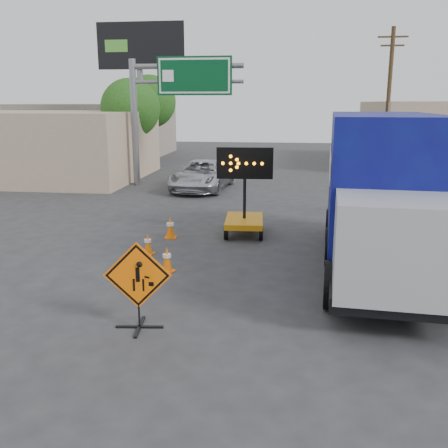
% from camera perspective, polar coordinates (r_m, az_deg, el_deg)
% --- Properties ---
extents(ground, '(100.00, 100.00, 0.00)m').
position_cam_1_polar(ground, '(10.31, -4.72, -12.36)').
color(ground, '#2D2D30').
rests_on(ground, ground).
extents(curb_right, '(0.40, 60.00, 0.12)m').
position_cam_1_polar(curb_right, '(24.99, 19.35, 2.64)').
color(curb_right, gray).
rests_on(curb_right, ground).
extents(storefront_left_near, '(14.00, 10.00, 4.00)m').
position_cam_1_polar(storefront_left_near, '(33.27, -21.55, 8.41)').
color(storefront_left_near, tan).
rests_on(storefront_left_near, ground).
extents(storefront_left_far, '(12.00, 10.00, 4.40)m').
position_cam_1_polar(storefront_left_far, '(46.35, -14.29, 10.42)').
color(storefront_left_far, gray).
rests_on(storefront_left_far, ground).
extents(building_right_far, '(10.00, 14.00, 4.60)m').
position_cam_1_polar(building_right_far, '(40.62, 23.51, 9.45)').
color(building_right_far, tan).
rests_on(building_right_far, ground).
extents(highway_gantry, '(6.18, 0.38, 6.90)m').
position_cam_1_polar(highway_gantry, '(27.77, -6.15, 14.76)').
color(highway_gantry, slate).
rests_on(highway_gantry, ground).
extents(billboard, '(6.10, 0.54, 9.85)m').
position_cam_1_polar(billboard, '(36.53, -9.48, 17.97)').
color(billboard, slate).
rests_on(billboard, ground).
extents(utility_pole_far, '(1.80, 0.26, 9.00)m').
position_cam_1_polar(utility_pole_far, '(33.58, 18.27, 13.31)').
color(utility_pole_far, '#4F3E22').
rests_on(utility_pole_far, ground).
extents(tree_left_near, '(3.71, 3.71, 6.03)m').
position_cam_1_polar(tree_left_near, '(32.63, -10.65, 12.84)').
color(tree_left_near, '#4F3E22').
rests_on(tree_left_near, ground).
extents(tree_left_far, '(4.10, 4.10, 6.66)m').
position_cam_1_polar(tree_left_far, '(40.57, -8.50, 13.66)').
color(tree_left_far, '#4F3E22').
rests_on(tree_left_far, ground).
extents(construction_sign, '(1.38, 0.98, 1.84)m').
position_cam_1_polar(construction_sign, '(10.29, -9.82, -6.72)').
color(construction_sign, black).
rests_on(construction_sign, ground).
extents(arrow_board, '(1.93, 2.22, 3.05)m').
position_cam_1_polar(arrow_board, '(17.49, 2.34, 0.99)').
color(arrow_board, orange).
rests_on(arrow_board, ground).
extents(pickup_truck, '(3.07, 5.78, 1.55)m').
position_cam_1_polar(pickup_truck, '(26.68, -2.46, 5.61)').
color(pickup_truck, silver).
rests_on(pickup_truck, ground).
extents(box_truck, '(3.34, 9.06, 4.23)m').
position_cam_1_polar(box_truck, '(14.17, 17.46, 2.46)').
color(box_truck, black).
rests_on(box_truck, ground).
extents(cone_a, '(0.48, 0.48, 0.72)m').
position_cam_1_polar(cone_a, '(13.76, -6.54, -4.01)').
color(cone_a, '#FF6A05').
rests_on(cone_a, ground).
extents(cone_b, '(0.40, 0.40, 0.67)m').
position_cam_1_polar(cone_b, '(15.42, -8.70, -2.22)').
color(cone_b, '#FF6A05').
rests_on(cone_b, ground).
extents(cone_c, '(0.40, 0.40, 0.76)m').
position_cam_1_polar(cone_c, '(17.15, -6.17, -0.36)').
color(cone_c, '#FF6A05').
rests_on(cone_c, ground).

